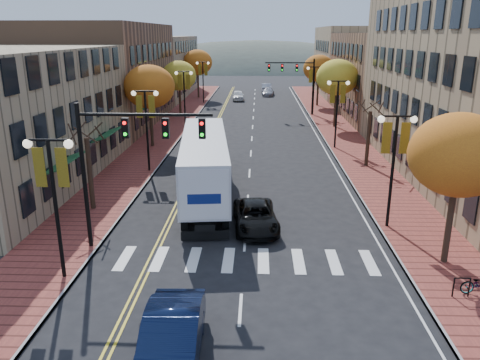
# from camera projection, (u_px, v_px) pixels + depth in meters

# --- Properties ---
(ground) EXTENTS (200.00, 200.00, 0.00)m
(ground) POSITION_uv_depth(u_px,v_px,m) (242.00, 283.00, 19.46)
(ground) COLOR black
(ground) RESTS_ON ground
(sidewalk_left) EXTENTS (4.00, 85.00, 0.15)m
(sidewalk_left) POSITION_uv_depth(u_px,v_px,m) (170.00, 128.00, 50.75)
(sidewalk_left) COLOR brown
(sidewalk_left) RESTS_ON ground
(sidewalk_right) EXTENTS (4.00, 85.00, 0.15)m
(sidewalk_right) POSITION_uv_depth(u_px,v_px,m) (336.00, 130.00, 50.09)
(sidewalk_right) COLOR brown
(sidewalk_right) RESTS_ON ground
(building_left_mid) EXTENTS (12.00, 24.00, 11.00)m
(building_left_mid) POSITION_uv_depth(u_px,v_px,m) (103.00, 75.00, 52.76)
(building_left_mid) COLOR brown
(building_left_mid) RESTS_ON ground
(building_left_far) EXTENTS (12.00, 26.00, 9.50)m
(building_left_far) POSITION_uv_depth(u_px,v_px,m) (152.00, 67.00, 76.83)
(building_left_far) COLOR #9E8966
(building_left_far) RESTS_ON ground
(building_right_mid) EXTENTS (15.00, 24.00, 10.00)m
(building_right_mid) POSITION_uv_depth(u_px,v_px,m) (404.00, 76.00, 57.33)
(building_right_mid) COLOR brown
(building_right_mid) RESTS_ON ground
(building_right_far) EXTENTS (15.00, 20.00, 11.00)m
(building_right_far) POSITION_uv_depth(u_px,v_px,m) (366.00, 61.00, 78.16)
(building_right_far) COLOR #9E8966
(building_right_far) RESTS_ON ground
(tree_left_a) EXTENTS (0.28, 0.28, 4.20)m
(tree_left_a) POSITION_uv_depth(u_px,v_px,m) (90.00, 174.00, 26.74)
(tree_left_a) COLOR #382619
(tree_left_a) RESTS_ON sidewalk_left
(tree_left_b) EXTENTS (4.48, 4.48, 7.21)m
(tree_left_b) POSITION_uv_depth(u_px,v_px,m) (149.00, 87.00, 41.04)
(tree_left_b) COLOR #382619
(tree_left_b) RESTS_ON sidewalk_left
(tree_left_c) EXTENTS (4.16, 4.16, 6.69)m
(tree_left_c) POSITION_uv_depth(u_px,v_px,m) (179.00, 76.00, 56.42)
(tree_left_c) COLOR #382619
(tree_left_c) RESTS_ON sidewalk_left
(tree_left_d) EXTENTS (4.61, 4.61, 7.42)m
(tree_left_d) POSITION_uv_depth(u_px,v_px,m) (198.00, 62.00, 73.42)
(tree_left_d) COLOR #382619
(tree_left_d) RESTS_ON sidewalk_left
(tree_right_a) EXTENTS (4.16, 4.16, 6.69)m
(tree_right_a) POSITION_uv_depth(u_px,v_px,m) (459.00, 155.00, 19.52)
(tree_right_a) COLOR #382619
(tree_right_a) RESTS_ON sidewalk_right
(tree_right_b) EXTENTS (0.28, 0.28, 4.20)m
(tree_right_b) POSITION_uv_depth(u_px,v_px,m) (368.00, 139.00, 35.62)
(tree_right_b) COLOR #382619
(tree_right_b) RESTS_ON sidewalk_right
(tree_right_c) EXTENTS (4.48, 4.48, 7.21)m
(tree_right_c) POSITION_uv_depth(u_px,v_px,m) (337.00, 77.00, 49.92)
(tree_right_c) COLOR #382619
(tree_right_c) RESTS_ON sidewalk_right
(tree_right_d) EXTENTS (4.35, 4.35, 7.00)m
(tree_right_d) POSITION_uv_depth(u_px,v_px,m) (319.00, 68.00, 65.22)
(tree_right_d) COLOR #382619
(tree_right_d) RESTS_ON sidewalk_right
(lamp_left_a) EXTENTS (1.96, 0.36, 6.05)m
(lamp_left_a) POSITION_uv_depth(u_px,v_px,m) (53.00, 182.00, 18.45)
(lamp_left_a) COLOR black
(lamp_left_a) RESTS_ON ground
(lamp_left_b) EXTENTS (1.96, 0.36, 6.05)m
(lamp_left_b) POSITION_uv_depth(u_px,v_px,m) (146.00, 115.00, 33.70)
(lamp_left_b) COLOR black
(lamp_left_b) RESTS_ON ground
(lamp_left_c) EXTENTS (1.96, 0.36, 6.05)m
(lamp_left_c) POSITION_uv_depth(u_px,v_px,m) (184.00, 88.00, 50.87)
(lamp_left_c) COLOR black
(lamp_left_c) RESTS_ON ground
(lamp_left_d) EXTENTS (1.96, 0.36, 6.05)m
(lamp_left_d) POSITION_uv_depth(u_px,v_px,m) (203.00, 74.00, 68.03)
(lamp_left_d) COLOR black
(lamp_left_d) RESTS_ON ground
(lamp_right_a) EXTENTS (1.96, 0.36, 6.05)m
(lamp_right_a) POSITION_uv_depth(u_px,v_px,m) (394.00, 150.00, 23.62)
(lamp_right_a) COLOR black
(lamp_right_a) RESTS_ON ground
(lamp_right_b) EXTENTS (1.96, 0.36, 6.05)m
(lamp_right_b) POSITION_uv_depth(u_px,v_px,m) (337.00, 101.00, 40.78)
(lamp_right_b) COLOR black
(lamp_right_b) RESTS_ON ground
(lamp_right_c) EXTENTS (1.96, 0.36, 6.05)m
(lamp_right_c) POSITION_uv_depth(u_px,v_px,m) (314.00, 81.00, 57.95)
(lamp_right_c) COLOR black
(lamp_right_c) RESTS_ON ground
(traffic_mast_near) EXTENTS (6.10, 0.35, 7.00)m
(traffic_mast_near) POSITION_uv_depth(u_px,v_px,m) (123.00, 149.00, 21.04)
(traffic_mast_near) COLOR black
(traffic_mast_near) RESTS_ON ground
(traffic_mast_far) EXTENTS (6.10, 0.34, 7.00)m
(traffic_mast_far) POSITION_uv_depth(u_px,v_px,m) (298.00, 76.00, 57.83)
(traffic_mast_far) COLOR black
(traffic_mast_far) RESTS_ON ground
(semi_truck) EXTENTS (4.27, 16.17, 4.00)m
(semi_truck) POSITION_uv_depth(u_px,v_px,m) (205.00, 158.00, 29.69)
(semi_truck) COLOR black
(semi_truck) RESTS_ON ground
(navy_sedan) EXTENTS (1.93, 5.09, 1.66)m
(navy_sedan) POSITION_uv_depth(u_px,v_px,m) (171.00, 340.00, 14.49)
(navy_sedan) COLOR #0C1632
(navy_sedan) RESTS_ON ground
(black_suv) EXTENTS (2.65, 4.98, 1.33)m
(black_suv) POSITION_uv_depth(u_px,v_px,m) (256.00, 216.00, 24.72)
(black_suv) COLOR black
(black_suv) RESTS_ON ground
(car_far_white) EXTENTS (2.01, 4.47, 1.49)m
(car_far_white) POSITION_uv_depth(u_px,v_px,m) (238.00, 96.00, 72.52)
(car_far_white) COLOR white
(car_far_white) RESTS_ON ground
(car_far_silver) EXTENTS (2.21, 4.45, 1.24)m
(car_far_silver) POSITION_uv_depth(u_px,v_px,m) (268.00, 92.00, 77.94)
(car_far_silver) COLOR #9A9AA1
(car_far_silver) RESTS_ON ground
(car_far_oncoming) EXTENTS (1.91, 4.99, 1.62)m
(car_far_oncoming) POSITION_uv_depth(u_px,v_px,m) (266.00, 88.00, 82.14)
(car_far_oncoming) COLOR #B3B2BA
(car_far_oncoming) RESTS_ON ground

